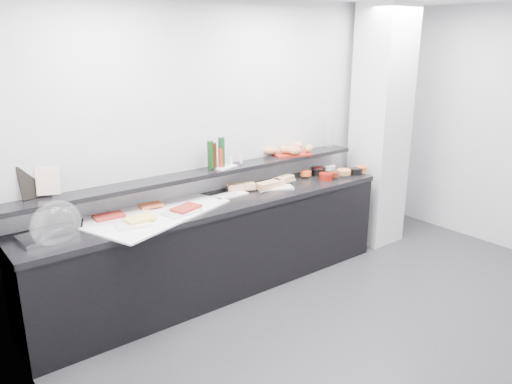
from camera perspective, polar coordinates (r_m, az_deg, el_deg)
ground at (r=4.32m, az=17.48°, el=-16.30°), size 5.00×5.00×0.00m
back_wall at (r=5.09m, az=0.20°, el=6.13°), size 5.00×0.02×2.70m
column at (r=5.90m, az=14.01°, el=7.14°), size 0.50×0.50×2.70m
buffet_cabinet at (r=4.74m, az=-4.27°, el=-6.49°), size 3.60×0.60×0.85m
counter_top at (r=4.58m, az=-4.39°, el=-1.33°), size 3.62×0.62×0.05m
wall_shelf at (r=4.65m, az=-5.66°, el=2.19°), size 3.60×0.25×0.04m
cloche_base at (r=4.01m, az=-22.75°, el=-4.72°), size 0.41×0.30×0.04m
cloche_dome at (r=3.94m, az=-21.88°, el=-3.38°), size 0.47×0.39×0.34m
linen_runner at (r=4.28m, az=-10.93°, el=-2.49°), size 1.34×0.95×0.01m
platter_meat_a at (r=4.22m, az=-17.01°, el=-3.05°), size 0.37×0.31×0.01m
food_meat_a at (r=4.23m, az=-16.47°, el=-2.66°), size 0.25×0.17×0.02m
platter_salmon at (r=4.34m, az=-14.24°, el=-2.23°), size 0.37×0.29×0.01m
food_salmon at (r=4.42m, az=-11.97°, el=-1.47°), size 0.21×0.14×0.02m
platter_cheese at (r=4.04m, az=-13.82°, el=-3.66°), size 0.29×0.23×0.01m
food_cheese at (r=4.10m, az=-13.14°, el=-3.02°), size 0.24×0.16×0.02m
platter_meat_b at (r=4.25m, az=-8.53°, el=-2.29°), size 0.32×0.23×0.01m
food_meat_b at (r=4.29m, az=-8.00°, el=-1.82°), size 0.28×0.23×0.02m
sandwich_plate_left at (r=4.72m, az=-2.99°, el=-0.34°), size 0.34×0.15×0.01m
sandwich_food_left at (r=4.85m, az=-1.70°, el=0.64°), size 0.29×0.20×0.06m
tongs_left at (r=4.67m, az=-2.87°, el=-0.38°), size 0.16×0.06×0.01m
sandwich_plate_mid at (r=4.94m, az=2.17°, el=0.48°), size 0.39×0.29×0.01m
sandwich_food_mid at (r=4.92m, az=1.58°, el=0.87°), size 0.29×0.12×0.06m
tongs_mid at (r=4.79m, az=1.13°, el=0.10°), size 0.16×0.03×0.01m
sandwich_plate_right at (r=5.16m, az=2.82°, el=1.18°), size 0.35×0.20×0.01m
sandwich_food_right at (r=5.10m, az=3.16°, el=1.42°), size 0.27×0.15×0.06m
tongs_right at (r=5.13m, az=3.50°, el=1.23°), size 0.16×0.04×0.01m
bowl_glass_fruit at (r=5.52m, az=7.02°, el=2.45°), size 0.21×0.21×0.07m
fill_glass_fruit at (r=5.35m, az=5.69°, el=2.14°), size 0.16×0.16×0.05m
bowl_black_jam at (r=5.48m, az=7.15°, el=2.32°), size 0.21×0.21×0.07m
fill_black_jam at (r=5.50m, az=7.12°, el=2.51°), size 0.11×0.11×0.05m
bowl_glass_cream at (r=5.64m, az=8.83°, el=2.68°), size 0.16×0.16×0.07m
fill_glass_cream at (r=5.63m, az=8.33°, el=2.79°), size 0.19×0.19×0.05m
bowl_red_jam at (r=5.29m, az=7.96°, el=1.76°), size 0.15×0.15×0.07m
fill_red_jam at (r=5.35m, az=8.91°, el=2.02°), size 0.13×0.13×0.05m
bowl_glass_salmon at (r=5.40m, az=9.56°, el=1.99°), size 0.19×0.19×0.07m
fill_glass_salmon at (r=5.46m, az=10.00°, el=2.29°), size 0.15×0.15×0.05m
bowl_black_fruit at (r=5.56m, az=11.39°, el=2.34°), size 0.16×0.16×0.07m
fill_black_fruit at (r=5.63m, az=11.97°, el=2.61°), size 0.14×0.14×0.05m
framed_print at (r=4.18m, az=-24.05°, el=1.16°), size 0.24×0.12×0.26m
print_art at (r=4.14m, az=-22.70°, el=1.19°), size 0.18×0.11×0.22m
condiment_tray at (r=4.75m, az=-3.64°, el=2.88°), size 0.26×0.20×0.01m
bottle_green_a at (r=4.65m, az=-5.23°, el=4.26°), size 0.06×0.06×0.26m
bottle_brown at (r=4.66m, az=-4.84°, el=4.18°), size 0.06×0.06×0.24m
bottle_green_b at (r=4.71m, az=-3.96°, el=4.57°), size 0.08×0.08×0.28m
bottle_hot at (r=4.70m, az=-4.08°, el=3.92°), size 0.04×0.04×0.18m
shaker_salt at (r=4.86m, az=-1.72°, el=3.74°), size 0.03×0.03×0.07m
shaker_pepper at (r=4.80m, az=-2.91°, el=3.54°), size 0.03×0.03×0.07m
bread_tray at (r=5.29m, az=3.98°, el=4.39°), size 0.44×0.37×0.02m
bread_roll_nw at (r=5.19m, az=1.69°, el=4.77°), size 0.17×0.12×0.08m
bread_roll_n at (r=5.26m, az=3.23°, el=4.90°), size 0.13×0.10×0.08m
bread_roll_ne at (r=5.44m, az=4.77°, el=5.28°), size 0.15×0.12×0.08m
bread_roll_sw at (r=5.18m, az=4.51°, el=4.69°), size 0.16×0.12×0.08m
bread_roll_se at (r=5.32m, az=6.05°, el=4.97°), size 0.14×0.12×0.08m
bread_roll_midw at (r=5.24m, az=3.92°, el=4.84°), size 0.18×0.15×0.08m
bread_roll_mide at (r=5.33m, az=4.52°, el=5.05°), size 0.14×0.11×0.08m
carafe at (r=5.63m, az=8.30°, el=6.48°), size 0.13×0.13×0.30m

